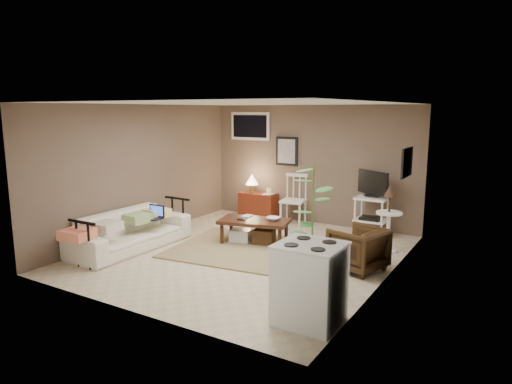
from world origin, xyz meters
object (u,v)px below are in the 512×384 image
Objects in this scene: sofa at (130,224)px; tv_stand at (372,202)px; potted_plant at (313,221)px; red_console at (258,203)px; armchair at (358,247)px; spindle_chair at (294,201)px; stove at (310,283)px; coffee_table at (254,229)px; side_table at (389,211)px.

tv_stand is (3.19, 2.89, 0.22)m from sofa.
red_console is at bearing 131.30° from potted_plant.
armchair is (2.91, -2.03, 0.02)m from red_console.
spindle_chair is 4.37m from stove.
spindle_chair is at bearing 120.61° from potted_plant.
side_table is at bearing 18.93° from coffee_table.
armchair is at bearing -97.57° from side_table.
spindle_chair is at bearing 158.17° from side_table.
side_table is (0.54, -0.84, 0.05)m from tv_stand.
sofa is 3.08m from red_console.
tv_stand is 1.34× the size of stove.
side_table is 2.07m from potted_plant.
tv_stand reaches higher than stove.
stove is (-0.05, -2.97, -0.24)m from side_table.
side_table is at bearing 77.20° from potted_plant.
potted_plant is (1.67, -1.28, 0.64)m from coffee_table.
spindle_chair is at bearing 179.22° from tv_stand.
potted_plant is at bearing 112.87° from stove.
stove is (2.08, -2.24, 0.20)m from coffee_table.
armchair is (1.98, -0.35, 0.10)m from coffee_table.
coffee_table is 2.26m from tv_stand.
stove is at bearing -104.01° from sofa.
side_table is at bearing -57.14° from tv_stand.
sofa is 3.32m from potted_plant.
sofa is at bearing -118.50° from spindle_chair.
red_console is 4.94m from stove.
tv_stand is at bearing 122.86° from side_table.
stove reaches higher than armchair.
sofa is 1.28× the size of potted_plant.
coffee_table is 2.20m from potted_plant.
armchair is 0.77× the size of stove.
stove is at bearing -47.17° from coffee_table.
potted_plant is (-0.31, -0.93, 0.54)m from armchair.
spindle_chair is at bearing -28.50° from sofa.
spindle_chair is 1.13× the size of stove.
tv_stand is 1.09× the size of side_table.
tv_stand is 1.98m from armchair.
potted_plant reaches higher than red_console.
red_console is at bearing -12.84° from sofa.
red_console is at bearing -107.29° from armchair.
side_table reaches higher than red_console.
tv_stand is at bearing -0.78° from spindle_chair.
coffee_table is 3.06m from stove.
sofa is at bearing -57.31° from armchair.
side_table reaches higher than armchair.
side_table is 0.66× the size of potted_plant.
spindle_chair is (1.58, 2.91, 0.06)m from sofa.
sofa is 2.27× the size of red_console.
coffee_table is 1.08× the size of tv_stand.
spindle_chair is 1.46× the size of armchair.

